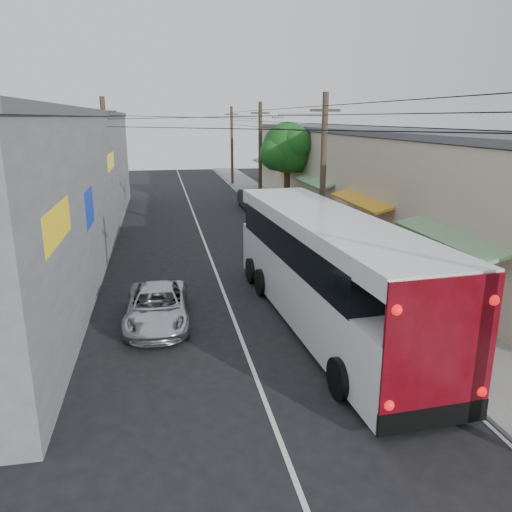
{
  "coord_description": "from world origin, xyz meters",
  "views": [
    {
      "loc": [
        -2.31,
        -9.51,
        6.89
      ],
      "look_at": [
        1.31,
        9.42,
        1.52
      ],
      "focal_mm": 35.0,
      "sensor_mm": 36.0,
      "label": 1
    }
  ],
  "objects": [
    {
      "name": "jeepney",
      "position": [
        -2.63,
        6.85,
        0.63
      ],
      "size": [
        2.23,
        4.61,
        1.27
      ],
      "primitive_type": "imported",
      "rotation": [
        0.0,
        0.0,
        -0.03
      ],
      "color": "silver",
      "rests_on": "ground"
    },
    {
      "name": "parked_car_mid",
      "position": [
        4.6,
        20.48,
        0.7
      ],
      "size": [
        1.67,
        4.1,
        1.39
      ],
      "primitive_type": "imported",
      "rotation": [
        0.0,
        0.0,
        -0.01
      ],
      "color": "#252429",
      "rests_on": "ground"
    },
    {
      "name": "street_tree",
      "position": [
        6.87,
        26.02,
        4.67
      ],
      "size": [
        4.4,
        4.0,
        6.6
      ],
      "color": "#3F2B19",
      "rests_on": "ground"
    },
    {
      "name": "pedestrian_far",
      "position": [
        6.37,
        12.74,
        1.02
      ],
      "size": [
        1.03,
        0.9,
        1.8
      ],
      "primitive_type": "imported",
      "rotation": [
        0.0,
        0.0,
        2.86
      ],
      "color": "#8495C0",
      "rests_on": "sidewalk"
    },
    {
      "name": "utility_poles",
      "position": [
        3.13,
        20.33,
        4.13
      ],
      "size": [
        11.8,
        45.28,
        8.0
      ],
      "color": "#473828",
      "rests_on": "ground"
    },
    {
      "name": "parked_car_far",
      "position": [
        4.6,
        28.55,
        0.73
      ],
      "size": [
        1.63,
        4.44,
        1.45
      ],
      "primitive_type": "imported",
      "rotation": [
        0.0,
        0.0,
        0.02
      ],
      "color": "black",
      "rests_on": "ground"
    },
    {
      "name": "building_left",
      "position": [
        -8.5,
        18.0,
        3.65
      ],
      "size": [
        7.2,
        36.0,
        7.25
      ],
      "color": "gray",
      "rests_on": "ground"
    },
    {
      "name": "ground",
      "position": [
        0.0,
        0.0,
        0.0
      ],
      "size": [
        120.0,
        120.0,
        0.0
      ],
      "primitive_type": "plane",
      "color": "black",
      "rests_on": "ground"
    },
    {
      "name": "pedestrian_near",
      "position": [
        5.47,
        13.55,
        0.94
      ],
      "size": [
        0.66,
        0.49,
        1.65
      ],
      "primitive_type": "imported",
      "rotation": [
        0.0,
        0.0,
        3.31
      ],
      "color": "#CF6E94",
      "rests_on": "sidewalk"
    },
    {
      "name": "building_right",
      "position": [
        10.99,
        22.0,
        3.15
      ],
      "size": [
        7.09,
        40.0,
        6.25
      ],
      "color": "#B1A58C",
      "rests_on": "ground"
    },
    {
      "name": "sidewalk",
      "position": [
        6.5,
        20.0,
        0.06
      ],
      "size": [
        3.0,
        80.0,
        0.12
      ],
      "primitive_type": "cube",
      "color": "slate",
      "rests_on": "ground"
    },
    {
      "name": "parked_suv",
      "position": [
        4.6,
        14.22,
        0.74
      ],
      "size": [
        2.29,
        5.16,
        1.47
      ],
      "primitive_type": "imported",
      "rotation": [
        0.0,
        0.0,
        0.04
      ],
      "color": "#A6A7AE",
      "rests_on": "ground"
    },
    {
      "name": "coach_bus",
      "position": [
        2.99,
        5.92,
        1.97
      ],
      "size": [
        3.64,
        13.36,
        3.81
      ],
      "rotation": [
        0.0,
        0.0,
        0.06
      ],
      "color": "white",
      "rests_on": "ground"
    }
  ]
}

